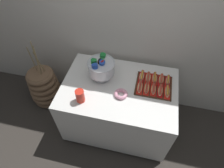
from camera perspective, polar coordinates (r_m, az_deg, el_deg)
ground_plane at (r=2.81m, az=1.71°, el=-11.29°), size 10.00×10.00×0.00m
back_wall at (r=2.25m, az=5.65°, el=18.48°), size 6.00×0.10×2.60m
buffet_table at (r=2.46m, az=1.94°, el=-6.53°), size 1.32×0.90×0.80m
floor_vase at (r=2.99m, az=-19.65°, el=-0.80°), size 0.46×0.46×1.12m
serving_tray at (r=2.21m, az=12.45°, el=-0.49°), size 0.41×0.36×0.01m
hot_dog_0 at (r=2.13m, az=8.42°, el=-0.94°), size 0.07×0.18×0.06m
hot_dog_1 at (r=2.13m, az=10.41°, el=-1.29°), size 0.06×0.17×0.06m
hot_dog_2 at (r=2.13m, az=12.40°, el=-1.60°), size 0.06×0.16×0.06m
hot_dog_3 at (r=2.14m, az=14.38°, el=-1.93°), size 0.06×0.17×0.06m
hot_dog_4 at (r=2.15m, az=16.34°, el=-2.28°), size 0.07×0.18×0.06m
hot_dog_5 at (r=2.23m, az=8.97°, el=2.29°), size 0.07×0.17×0.06m
hot_dog_6 at (r=2.24m, az=10.85°, el=1.89°), size 0.07×0.17×0.06m
hot_dog_7 at (r=2.24m, az=12.75°, el=1.59°), size 0.07×0.18×0.06m
hot_dog_8 at (r=2.25m, az=14.63°, el=1.27°), size 0.07×0.17×0.06m
hot_dog_9 at (r=2.26m, az=16.49°, el=0.92°), size 0.07×0.16×0.06m
punch_bowl at (r=2.14m, az=-3.32°, el=5.14°), size 0.31×0.31×0.28m
cup_stack at (r=2.00m, az=-9.61°, el=-3.57°), size 0.09×0.09×0.15m
donut at (r=2.06m, az=2.67°, el=-3.03°), size 0.15×0.15×0.04m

